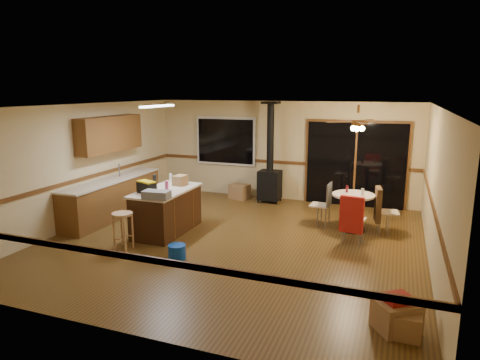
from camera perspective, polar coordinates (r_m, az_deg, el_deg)
The scene contains 35 objects.
floor at distance 8.46m, azimuth -0.72°, elevation -8.04°, with size 7.00×7.00×0.00m, color #513716.
ceiling at distance 7.95m, azimuth -0.77°, elevation 9.85°, with size 7.00×7.00×0.00m, color silver.
wall_back at distance 11.39m, azimuth 5.65°, elevation 3.88°, with size 7.00×7.00×0.00m, color #CFB783.
wall_front at distance 5.11m, azimuth -15.20°, elevation -6.69°, with size 7.00×7.00×0.00m, color #CFB783.
wall_left at distance 9.90m, azimuth -20.00°, elevation 1.99°, with size 7.00×7.00×0.00m, color #CFB783.
wall_right at distance 7.60m, azimuth 24.69°, elevation -1.26°, with size 7.00×7.00×0.00m, color #CFB783.
chair_rail at distance 8.17m, azimuth -0.74°, elevation -1.44°, with size 7.00×7.00×0.08m, color #593316, non-canonical shape.
window at distance 11.82m, azimuth -1.93°, elevation 5.21°, with size 1.72×0.10×1.32m, color black.
sliding_door at distance 11.05m, azimuth 15.12°, elevation 1.96°, with size 2.52×0.10×2.10m, color black.
lower_cabinets at distance 10.27m, azimuth -16.58°, elevation -2.41°, with size 0.60×3.00×0.86m, color brown.
countertop at distance 10.17m, azimuth -16.73°, elevation 0.05°, with size 0.64×3.04×0.04m, color beige.
upper_cabinets at distance 10.25m, azimuth -16.96°, elevation 5.90°, with size 0.35×2.00×0.80m, color brown.
kitchen_island at distance 8.94m, azimuth -9.75°, elevation -4.05°, with size 0.88×1.68×0.90m.
wood_stove at distance 11.11m, azimuth 4.00°, elevation 0.72°, with size 0.55×0.50×2.52m.
ceiling_fan at distance 8.91m, azimuth 15.40°, elevation 7.16°, with size 0.24×0.24×0.55m.
fluorescent_strip at distance 9.02m, azimuth -10.93°, elevation 9.64°, with size 0.10×1.20×0.04m, color white.
toolbox_grey at distance 8.10m, azimuth -11.08°, elevation -1.95°, with size 0.49×0.27×0.15m, color slate.
toolbox_black at distance 8.57m, azimuth -12.34°, elevation -1.03°, with size 0.39×0.21×0.22m, color black.
toolbox_yellow_lid at distance 8.54m, azimuth -12.38°, elevation -0.22°, with size 0.37×0.19×0.03m, color gold.
box_on_island at distance 9.19m, azimuth -8.01°, elevation -0.02°, with size 0.22×0.31×0.20m, color olive.
bottle_dark at distance 9.05m, azimuth -11.31°, elevation -0.13°, with size 0.08×0.08×0.27m, color black.
bottle_pink at distance 8.59m, azimuth -9.74°, elevation -0.87°, with size 0.07×0.07×0.22m, color #D84C8C.
bottle_white at distance 9.53m, azimuth -9.23°, elevation 0.31°, with size 0.06×0.06×0.18m, color white.
bar_stool at distance 8.21m, azimuth -15.31°, elevation -6.57°, with size 0.38×0.38×0.69m, color tan.
blue_bucket at distance 7.61m, azimuth -8.41°, elevation -9.47°, with size 0.31×0.31×0.26m, color #0B3CA5.
dining_table at distance 9.19m, azimuth 14.82°, elevation -3.34°, with size 0.87×0.87×0.78m.
glass_red at distance 9.23m, azimuth 14.07°, elevation -1.17°, with size 0.05×0.05×0.15m, color #590C14.
glass_cream at distance 9.05m, azimuth 16.03°, elevation -1.55°, with size 0.06×0.06×0.14m, color beige.
chair_left at distance 9.34m, azimuth 11.27°, elevation -2.55°, with size 0.43×0.43×0.51m.
chair_near at distance 8.32m, azimuth 14.71°, elevation -4.45°, with size 0.49×0.52×0.70m.
chair_right at distance 9.17m, azimuth 18.09°, elevation -3.14°, with size 0.52×0.48×0.70m.
box_under_window at distance 11.54m, azimuth -0.08°, elevation -1.54°, with size 0.49×0.39×0.39m, color olive.
box_corner_a at distance 5.81m, azimuth 20.11°, elevation -16.62°, with size 0.49×0.41×0.37m, color olive.
box_corner_b at distance 5.73m, azimuth 21.09°, elevation -17.56°, with size 0.37×0.32×0.30m, color olive.
box_small_red at distance 5.71m, azimuth 20.28°, elevation -14.60°, with size 0.32×0.27×0.09m, color maroon.
Camera 1 is at (2.88, -7.40, 2.90)m, focal length 32.00 mm.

